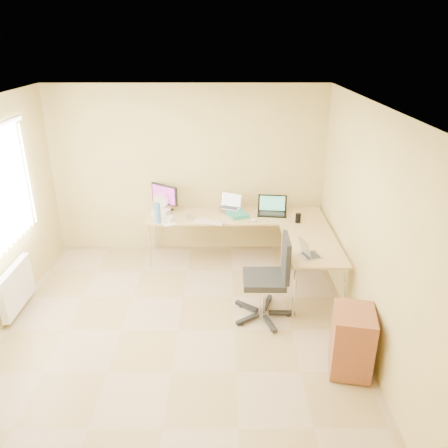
{
  "coord_description": "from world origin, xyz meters",
  "views": [
    {
      "loc": [
        0.54,
        -4.35,
        3.23
      ],
      "look_at": [
        0.55,
        1.1,
        0.9
      ],
      "focal_mm": 35.53,
      "sensor_mm": 36.0,
      "label": 1
    }
  ],
  "objects_px": {
    "keyboard": "(209,222)",
    "mug": "(170,219)",
    "laptop_center": "(230,202)",
    "cabinet": "(352,341)",
    "desk_main": "(235,237)",
    "laptop_return": "(311,249)",
    "laptop_black": "(272,206)",
    "water_bottle": "(158,213)",
    "office_chair": "(264,281)",
    "monitor": "(165,197)",
    "desk_return": "(310,268)",
    "desk_fan": "(161,204)"
  },
  "relations": [
    {
      "from": "keyboard",
      "to": "water_bottle",
      "type": "distance_m",
      "value": 0.75
    },
    {
      "from": "mug",
      "to": "water_bottle",
      "type": "relative_size",
      "value": 0.37
    },
    {
      "from": "desk_main",
      "to": "keyboard",
      "type": "height_order",
      "value": "keyboard"
    },
    {
      "from": "mug",
      "to": "water_bottle",
      "type": "distance_m",
      "value": 0.2
    },
    {
      "from": "laptop_center",
      "to": "laptop_black",
      "type": "height_order",
      "value": "laptop_black"
    },
    {
      "from": "water_bottle",
      "to": "laptop_return",
      "type": "xyz_separation_m",
      "value": [
        2.02,
        -1.06,
        -0.05
      ]
    },
    {
      "from": "laptop_return",
      "to": "water_bottle",
      "type": "bearing_deg",
      "value": 42.31
    },
    {
      "from": "laptop_center",
      "to": "mug",
      "type": "distance_m",
      "value": 0.97
    },
    {
      "from": "desk_main",
      "to": "monitor",
      "type": "xyz_separation_m",
      "value": [
        -1.08,
        0.2,
        0.57
      ]
    },
    {
      "from": "keyboard",
      "to": "mug",
      "type": "distance_m",
      "value": 0.57
    },
    {
      "from": "keyboard",
      "to": "cabinet",
      "type": "xyz_separation_m",
      "value": [
        1.51,
        -2.22,
        -0.38
      ]
    },
    {
      "from": "monitor",
      "to": "laptop_center",
      "type": "distance_m",
      "value": 1.0
    },
    {
      "from": "mug",
      "to": "water_bottle",
      "type": "xyz_separation_m",
      "value": [
        -0.18,
        0.0,
        0.1
      ]
    },
    {
      "from": "desk_main",
      "to": "desk_fan",
      "type": "distance_m",
      "value": 1.24
    },
    {
      "from": "laptop_black",
      "to": "desk_fan",
      "type": "xyz_separation_m",
      "value": [
        -1.68,
        0.09,
        -0.0
      ]
    },
    {
      "from": "desk_main",
      "to": "office_chair",
      "type": "xyz_separation_m",
      "value": [
        0.3,
        -1.56,
        0.14
      ]
    },
    {
      "from": "desk_main",
      "to": "office_chair",
      "type": "relative_size",
      "value": 2.44
    },
    {
      "from": "mug",
      "to": "laptop_center",
      "type": "bearing_deg",
      "value": 25.88
    },
    {
      "from": "desk_main",
      "to": "laptop_black",
      "type": "height_order",
      "value": "laptop_black"
    },
    {
      "from": "desk_return",
      "to": "cabinet",
      "type": "xyz_separation_m",
      "value": [
        0.15,
        -1.52,
        -0.01
      ]
    },
    {
      "from": "laptop_black",
      "to": "keyboard",
      "type": "distance_m",
      "value": 1.0
    },
    {
      "from": "laptop_black",
      "to": "laptop_center",
      "type": "bearing_deg",
      "value": 177.41
    },
    {
      "from": "monitor",
      "to": "water_bottle",
      "type": "xyz_separation_m",
      "value": [
        -0.04,
        -0.5,
        -0.06
      ]
    },
    {
      "from": "monitor",
      "to": "keyboard",
      "type": "distance_m",
      "value": 0.88
    },
    {
      "from": "mug",
      "to": "desk_return",
      "type": "bearing_deg",
      "value": -20.05
    },
    {
      "from": "water_bottle",
      "to": "laptop_return",
      "type": "height_order",
      "value": "water_bottle"
    },
    {
      "from": "monitor",
      "to": "laptop_center",
      "type": "relative_size",
      "value": 1.51
    },
    {
      "from": "laptop_black",
      "to": "mug",
      "type": "bearing_deg",
      "value": -161.59
    },
    {
      "from": "keyboard",
      "to": "water_bottle",
      "type": "bearing_deg",
      "value": -157.5
    },
    {
      "from": "office_chair",
      "to": "cabinet",
      "type": "xyz_separation_m",
      "value": [
        0.82,
        -0.96,
        -0.14
      ]
    },
    {
      "from": "laptop_center",
      "to": "cabinet",
      "type": "height_order",
      "value": "laptop_center"
    },
    {
      "from": "desk_return",
      "to": "laptop_return",
      "type": "bearing_deg",
      "value": -103.34
    },
    {
      "from": "laptop_black",
      "to": "cabinet",
      "type": "height_order",
      "value": "laptop_black"
    },
    {
      "from": "desk_main",
      "to": "water_bottle",
      "type": "distance_m",
      "value": 1.27
    },
    {
      "from": "keyboard",
      "to": "desk_return",
      "type": "bearing_deg",
      "value": -4.8
    },
    {
      "from": "desk_main",
      "to": "mug",
      "type": "relative_size",
      "value": 24.16
    },
    {
      "from": "water_bottle",
      "to": "desk_fan",
      "type": "relative_size",
      "value": 1.09
    },
    {
      "from": "laptop_return",
      "to": "keyboard",
      "type": "bearing_deg",
      "value": 30.33
    },
    {
      "from": "water_bottle",
      "to": "cabinet",
      "type": "relative_size",
      "value": 0.43
    },
    {
      "from": "desk_main",
      "to": "keyboard",
      "type": "distance_m",
      "value": 0.62
    },
    {
      "from": "laptop_black",
      "to": "office_chair",
      "type": "bearing_deg",
      "value": -92.48
    },
    {
      "from": "desk_return",
      "to": "keyboard",
      "type": "distance_m",
      "value": 1.58
    },
    {
      "from": "monitor",
      "to": "office_chair",
      "type": "distance_m",
      "value": 2.28
    },
    {
      "from": "mug",
      "to": "desk_fan",
      "type": "distance_m",
      "value": 0.45
    },
    {
      "from": "laptop_return",
      "to": "mug",
      "type": "bearing_deg",
      "value": 40.1
    },
    {
      "from": "mug",
      "to": "water_bottle",
      "type": "height_order",
      "value": "water_bottle"
    },
    {
      "from": "desk_return",
      "to": "desk_main",
      "type": "bearing_deg",
      "value": 134.27
    },
    {
      "from": "keyboard",
      "to": "laptop_return",
      "type": "bearing_deg",
      "value": -17.22
    },
    {
      "from": "desk_return",
      "to": "office_chair",
      "type": "height_order",
      "value": "office_chair"
    },
    {
      "from": "desk_return",
      "to": "desk_fan",
      "type": "relative_size",
      "value": 4.8
    }
  ]
}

